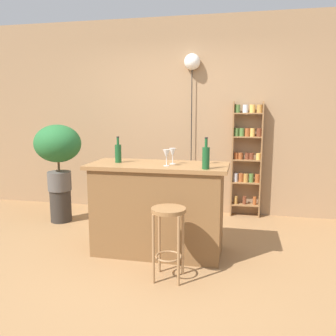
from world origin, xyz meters
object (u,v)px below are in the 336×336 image
spice_shelf (247,155)px  wine_glass_center (173,153)px  bar_stool (169,227)px  bottle_olive_oil (118,153)px  potted_plant (58,148)px  wine_glass_left (206,153)px  plant_stool (61,206)px  bottle_spirits_clear (206,157)px  wine_glass_right (166,154)px  pendant_globe_light (192,64)px

spice_shelf → wine_glass_center: bearing=-117.1°
bar_stool → bottle_olive_oil: bearing=138.6°
potted_plant → wine_glass_left: (2.03, -0.63, 0.07)m
plant_stool → bottle_spirits_clear: (2.06, -0.95, 0.85)m
bottle_olive_oil → wine_glass_right: (0.55, -0.12, 0.01)m
potted_plant → bottle_olive_oil: size_ratio=3.20×
wine_glass_center → pendant_globe_light: (-0.03, 1.52, 1.07)m
potted_plant → bottle_spirits_clear: (2.06, -0.95, 0.06)m
potted_plant → wine_glass_right: potted_plant is taller
wine_glass_left → bottle_olive_oil: bearing=-173.8°
bar_stool → pendant_globe_light: pendant_globe_light is taller
spice_shelf → bottle_spirits_clear: size_ratio=5.38×
potted_plant → wine_glass_right: size_ratio=5.37×
plant_stool → pendant_globe_light: pendant_globe_light is taller
bar_stool → plant_stool: bearing=143.4°
spice_shelf → bottle_spirits_clear: spice_shelf is taller
bar_stool → bottle_spirits_clear: bottle_spirits_clear is taller
bottle_spirits_clear → wine_glass_left: size_ratio=1.83×
bottle_spirits_clear → bar_stool: bearing=-127.5°
wine_glass_left → pendant_globe_light: 1.82m
plant_stool → wine_glass_center: wine_glass_center is taller
wine_glass_left → pendant_globe_light: size_ratio=0.07×
wine_glass_left → wine_glass_right: same height
plant_stool → wine_glass_left: (2.03, -0.63, 0.85)m
spice_shelf → wine_glass_right: spice_shelf is taller
bottle_olive_oil → bar_stool: bearing=-41.4°
pendant_globe_light → bottle_spirits_clear: bearing=-77.4°
wine_glass_center → wine_glass_right: same height
bottle_spirits_clear → wine_glass_right: bottle_spirits_clear is taller
wine_glass_center → potted_plant: bearing=157.1°
wine_glass_center → bottle_olive_oil: bearing=-178.6°
spice_shelf → bottle_spirits_clear: bearing=-102.9°
pendant_globe_light → wine_glass_right: bearing=-90.3°
wine_glass_left → wine_glass_center: size_ratio=1.00×
spice_shelf → pendant_globe_light: size_ratio=0.71×
potted_plant → pendant_globe_light: pendant_globe_light is taller
bottle_olive_oil → wine_glass_left: 0.92m
plant_stool → bottle_spirits_clear: bearing=-24.8°
spice_shelf → wine_glass_right: (-0.80, -1.63, 0.19)m
bar_stool → pendant_globe_light: (-0.11, 2.12, 1.65)m
potted_plant → bottle_spirits_clear: 2.27m
bottle_spirits_clear → wine_glass_center: bottle_spirits_clear is taller
bar_stool → wine_glass_left: wine_glass_left is taller
wine_glass_right → bar_stool: bearing=-75.6°
bottle_spirits_clear → wine_glass_left: 0.32m
plant_stool → pendant_globe_light: 2.67m
bottle_spirits_clear → wine_glass_center: 0.44m
wine_glass_right → pendant_globe_light: 1.97m
potted_plant → bottle_spirits_clear: size_ratio=2.93×
pendant_globe_light → wine_glass_left: bearing=-75.9°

